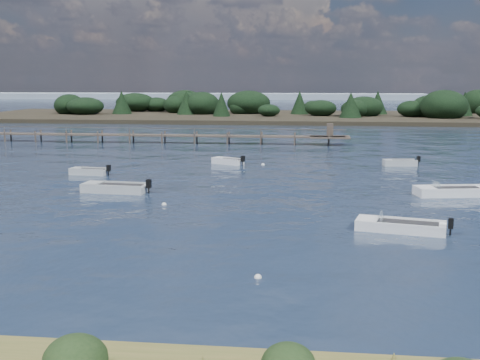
# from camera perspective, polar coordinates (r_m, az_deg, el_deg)

# --- Properties ---
(ground) EXTENTS (400.00, 400.00, 0.00)m
(ground) POSITION_cam_1_polar(r_m,az_deg,el_deg) (88.81, 5.65, 4.18)
(ground) COLOR #162134
(ground) RESTS_ON ground
(tender_far_white) EXTENTS (3.44, 2.55, 1.19)m
(tender_far_white) POSITION_cam_1_polar(r_m,az_deg,el_deg) (58.72, -1.16, 1.68)
(tender_far_white) COLOR white
(tender_far_white) RESTS_ON ground
(dinghy_mid_white_b) EXTENTS (5.51, 2.77, 1.34)m
(dinghy_mid_white_b) POSITION_cam_1_polar(r_m,az_deg,el_deg) (45.28, 19.35, -1.18)
(dinghy_mid_white_b) COLOR white
(dinghy_mid_white_b) RESTS_ON ground
(dinghy_mid_grey) EXTENTS (5.20, 2.20, 1.30)m
(dinghy_mid_grey) POSITION_cam_1_polar(r_m,az_deg,el_deg) (45.01, -11.77, -0.90)
(dinghy_mid_grey) COLOR #A2A7A9
(dinghy_mid_grey) RESTS_ON ground
(tender_far_grey) EXTENTS (3.64, 1.62, 1.16)m
(tender_far_grey) POSITION_cam_1_polar(r_m,az_deg,el_deg) (53.78, -14.11, 0.67)
(tender_far_grey) COLOR #A2A7A9
(tender_far_grey) RESTS_ON ground
(dinghy_mid_white_a) EXTENTS (5.18, 2.77, 1.19)m
(dinghy_mid_white_a) POSITION_cam_1_polar(r_m,az_deg,el_deg) (33.99, 14.93, -4.42)
(dinghy_mid_white_a) COLOR white
(dinghy_mid_white_a) RESTS_ON ground
(tender_far_grey_b) EXTENTS (3.55, 1.61, 1.20)m
(tender_far_grey_b) POSITION_cam_1_polar(r_m,az_deg,el_deg) (59.57, 14.91, 1.48)
(tender_far_grey_b) COLOR #A2A7A9
(tender_far_grey_b) RESTS_ON ground
(buoy_a) EXTENTS (0.32, 0.32, 0.32)m
(buoy_a) POSITION_cam_1_polar(r_m,az_deg,el_deg) (25.31, 1.72, -9.25)
(buoy_a) COLOR silver
(buoy_a) RESTS_ON ground
(buoy_c) EXTENTS (0.32, 0.32, 0.32)m
(buoy_c) POSITION_cam_1_polar(r_m,az_deg,el_deg) (39.91, -7.21, -2.35)
(buoy_c) COLOR silver
(buoy_c) RESTS_ON ground
(buoy_e) EXTENTS (0.32, 0.32, 0.32)m
(buoy_e) POSITION_cam_1_polar(r_m,az_deg,el_deg) (58.26, 2.19, 1.45)
(buoy_e) COLOR silver
(buoy_e) RESTS_ON ground
(jetty) EXTENTS (64.50, 3.20, 3.40)m
(jetty) POSITION_cam_1_polar(r_m,az_deg,el_deg) (80.13, -10.26, 4.21)
(jetty) COLOR #4D4239
(jetty) RESTS_ON ground
(far_headland) EXTENTS (190.00, 40.00, 5.80)m
(far_headland) POSITION_cam_1_polar(r_m,az_deg,el_deg) (130.74, 17.04, 6.36)
(far_headland) COLOR black
(far_headland) RESTS_ON ground
(distant_haze) EXTENTS (280.00, 20.00, 2.40)m
(distant_haze) POSITION_cam_1_polar(r_m,az_deg,el_deg) (274.20, -13.07, 7.53)
(distant_haze) COLOR #8292A1
(distant_haze) RESTS_ON ground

